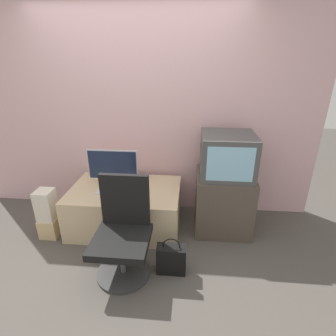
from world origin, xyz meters
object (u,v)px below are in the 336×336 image
Objects in this scene: main_monitor at (113,168)px; cardboard_box_lower at (51,227)px; office_chair at (123,235)px; handbag at (171,259)px; crt_tv at (227,155)px; keyboard at (110,192)px; mouse at (128,192)px.

main_monitor reaches higher than cardboard_box_lower.
office_chair is 2.44× the size of handbag.
cardboard_box_lower is 0.58× the size of handbag.
handbag is (0.45, 0.00, -0.25)m from office_chair.
crt_tv reaches higher than main_monitor.
keyboard is at bearing 13.04° from cardboard_box_lower.
mouse is at bearing 98.66° from office_chair.
office_chair reaches higher than handbag.
main_monitor is at bearing 110.55° from office_chair.
crt_tv is (1.09, 0.17, 0.42)m from mouse.
office_chair is at bearing -141.98° from crt_tv.
main_monitor is at bearing 92.30° from keyboard.
handbag is at bearing -46.61° from main_monitor.
cardboard_box_lower is (-1.99, -0.34, -0.83)m from crt_tv.
crt_tv is 0.61× the size of office_chair.
crt_tv is (1.30, -0.02, 0.21)m from main_monitor.
cardboard_box_lower is (-0.99, 0.44, -0.29)m from office_chair.
mouse is at bearing -170.96° from crt_tv.
crt_tv is at bearing 9.04° from mouse.
cardboard_box_lower is at bearing 155.97° from office_chair.
cardboard_box_lower is at bearing -170.24° from crt_tv.
mouse is at bearing 2.06° from keyboard.
mouse is 1.18m from crt_tv.
office_chair is (0.29, -0.60, -0.11)m from keyboard.
crt_tv is at bearing 9.76° from cardboard_box_lower.
mouse is 0.23× the size of cardboard_box_lower.
office_chair is at bearing -24.03° from cardboard_box_lower.
crt_tv reaches higher than cardboard_box_lower.
main_monitor is 0.36m from mouse.
keyboard is 1.02m from handbag.
handbag is (-0.55, -0.78, -0.79)m from crt_tv.
mouse is at bearing -42.95° from main_monitor.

